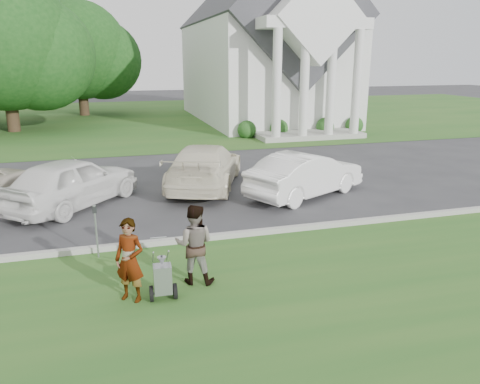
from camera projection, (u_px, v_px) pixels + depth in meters
name	position (u px, v px, depth m)	size (l,w,h in m)	color
ground	(217.00, 248.00, 11.43)	(120.00, 120.00, 0.00)	#333335
grass_strip	(254.00, 309.00, 8.65)	(80.00, 7.00, 0.01)	#25591E
church_lawn	(137.00, 118.00, 36.38)	(80.00, 30.00, 0.01)	#25591E
curb	(212.00, 237.00, 11.91)	(80.00, 0.18, 0.15)	#9E9E93
church	(264.00, 37.00, 33.54)	(9.19, 19.00, 24.10)	white
tree_left	(3.00, 47.00, 28.23)	(10.63, 8.40, 9.71)	#332316
tree_back	(79.00, 55.00, 36.78)	(9.61, 7.60, 8.89)	#332316
striping_cart	(163.00, 280.00, 8.88)	(0.53, 1.05, 0.96)	black
person_left	(130.00, 261.00, 8.74)	(0.59, 0.39, 1.62)	#999999
person_right	(194.00, 245.00, 9.45)	(0.81, 0.63, 1.66)	#999999
parking_meter_near	(96.00, 225.00, 10.65)	(0.09, 0.08, 1.28)	#97999F
car_b	(72.00, 182.00, 14.43)	(1.87, 4.64, 1.58)	white
car_c	(205.00, 166.00, 16.69)	(2.17, 5.33, 1.55)	#F1E9CC
car_d	(306.00, 174.00, 15.59)	(1.56, 4.47, 1.47)	white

